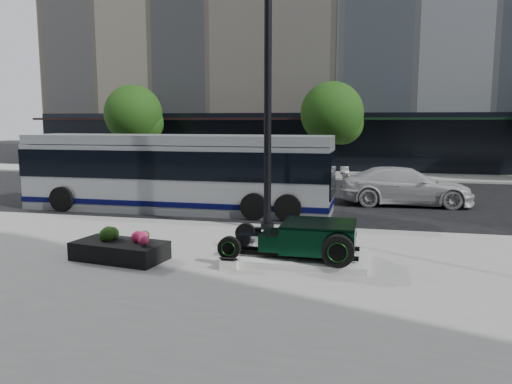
% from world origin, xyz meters
% --- Properties ---
extents(ground, '(120.00, 120.00, 0.00)m').
position_xyz_m(ground, '(0.00, 0.00, 0.00)').
color(ground, black).
rests_on(ground, ground).
extents(sidewalk_near, '(70.00, 17.00, 0.12)m').
position_xyz_m(sidewalk_near, '(0.00, -10.50, 0.06)').
color(sidewalk_near, gray).
rests_on(sidewalk_near, ground).
extents(sidewalk_far, '(70.00, 4.00, 0.12)m').
position_xyz_m(sidewalk_far, '(0.00, 14.00, 0.06)').
color(sidewalk_far, gray).
rests_on(sidewalk_far, ground).
extents(street_trees, '(29.80, 3.80, 5.70)m').
position_xyz_m(street_trees, '(1.15, 13.07, 3.77)').
color(street_trees, black).
rests_on(street_trees, sidewalk_far).
extents(display_plinth, '(3.40, 1.80, 0.15)m').
position_xyz_m(display_plinth, '(1.66, -6.00, 0.20)').
color(display_plinth, silver).
rests_on(display_plinth, sidewalk_near).
extents(hot_rod, '(3.22, 2.00, 0.81)m').
position_xyz_m(hot_rod, '(2.00, -6.00, 0.70)').
color(hot_rod, black).
rests_on(hot_rod, display_plinth).
extents(info_plaque, '(0.42, 0.32, 0.31)m').
position_xyz_m(info_plaque, '(0.29, -7.08, 0.24)').
color(info_plaque, silver).
rests_on(info_plaque, sidewalk_near).
extents(lamppost, '(0.41, 0.41, 7.54)m').
position_xyz_m(lamppost, '(0.28, -2.69, 3.61)').
color(lamppost, black).
rests_on(lamppost, sidewalk_near).
extents(flower_planter, '(2.36, 1.43, 0.72)m').
position_xyz_m(flower_planter, '(-2.52, -6.90, 0.38)').
color(flower_planter, black).
rests_on(flower_planter, sidewalk_near).
extents(transit_bus, '(12.12, 2.88, 2.92)m').
position_xyz_m(transit_bus, '(-3.97, 0.48, 1.49)').
color(transit_bus, '#A2A8AC').
rests_on(transit_bus, ground).
extents(white_sedan, '(5.48, 2.48, 1.56)m').
position_xyz_m(white_sedan, '(4.79, 3.71, 0.78)').
color(white_sedan, silver).
rests_on(white_sedan, ground).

